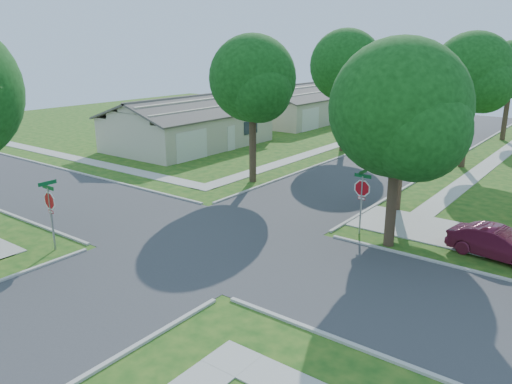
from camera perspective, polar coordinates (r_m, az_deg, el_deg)
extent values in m
plane|color=#164813|center=(22.04, -4.87, -5.62)|extent=(100.00, 100.00, 0.00)
cube|color=#333335|center=(22.04, -4.87, -5.61)|extent=(7.00, 100.00, 0.02)
cube|color=#9E9B91|center=(42.64, 25.99, 3.63)|extent=(1.20, 40.00, 0.04)
cube|color=#9E9B91|center=(46.41, 11.12, 5.91)|extent=(1.20, 40.00, 0.04)
cube|color=#9E9B91|center=(24.42, 20.98, -4.40)|extent=(8.80, 3.60, 0.05)
cube|color=gray|center=(22.28, -22.30, -2.90)|extent=(0.06, 0.06, 2.70)
cylinder|color=white|center=(22.04, -22.53, -0.94)|extent=(1.05, 0.02, 1.05)
cylinder|color=#AF0C15|center=(22.04, -22.53, -0.94)|extent=(0.90, 0.03, 0.90)
cube|color=#AF0C15|center=(22.18, -22.40, -2.10)|extent=(0.34, 0.03, 0.12)
cube|color=white|center=(22.18, -22.40, -2.10)|extent=(0.30, 0.03, 0.08)
cube|color=#0C5426|center=(21.89, -22.69, 0.49)|extent=(0.80, 0.02, 0.16)
cube|color=#0C5426|center=(21.85, -22.74, 0.94)|extent=(0.02, 0.80, 0.16)
cube|color=gray|center=(22.87, 11.91, -1.51)|extent=(0.06, 0.06, 2.70)
cylinder|color=white|center=(22.64, 12.03, 0.42)|extent=(1.05, 0.02, 1.05)
cylinder|color=#AF0C15|center=(22.64, 12.03, 0.42)|extent=(0.90, 0.03, 0.90)
cube|color=#AF0C15|center=(22.77, 11.96, -0.72)|extent=(0.34, 0.03, 0.12)
cube|color=white|center=(22.77, 11.96, -0.72)|extent=(0.30, 0.03, 0.08)
cube|color=#0C5426|center=(22.49, 12.12, 1.81)|extent=(0.80, 0.02, 0.16)
cube|color=#0C5426|center=(22.45, 12.15, 2.26)|extent=(0.02, 0.80, 0.16)
cylinder|color=#38281C|center=(26.53, 16.00, 2.10)|extent=(0.44, 0.44, 3.95)
sphere|color=#0F3A0E|center=(25.88, 16.68, 10.50)|extent=(4.80, 4.80, 4.80)
sphere|color=#0F3A0E|center=(25.21, 17.97, 8.87)|extent=(3.46, 3.46, 3.46)
sphere|color=#0F3A0E|center=(26.74, 15.60, 9.71)|extent=(3.26, 3.26, 3.26)
cylinder|color=#38281C|center=(37.75, 22.75, 5.85)|extent=(0.44, 0.44, 4.30)
sphere|color=#0F3A0E|center=(37.29, 23.50, 12.45)|extent=(5.40, 5.40, 5.40)
sphere|color=#0F3A0E|center=(36.59, 24.62, 11.20)|extent=(3.89, 3.89, 3.89)
sphere|color=#0F3A0E|center=(38.18, 22.47, 11.81)|extent=(3.67, 3.67, 3.67)
cylinder|color=#38281C|center=(50.34, 26.60, 7.70)|extent=(0.44, 0.44, 4.20)
sphere|color=#0F3A0E|center=(50.00, 27.22, 12.36)|extent=(5.00, 5.00, 5.00)
sphere|color=#0F3A0E|center=(50.78, 26.43, 11.92)|extent=(3.40, 3.40, 3.40)
cylinder|color=#38281C|center=(30.98, -0.38, 5.02)|extent=(0.44, 0.44, 4.25)
sphere|color=#0F3A0E|center=(30.43, -0.40, 12.88)|extent=(5.20, 5.20, 5.20)
sphere|color=#0F3A0E|center=(29.52, 0.41, 11.51)|extent=(3.74, 3.74, 3.74)
sphere|color=#0F3A0E|center=(31.45, -0.82, 12.05)|extent=(3.54, 3.54, 3.54)
cylinder|color=#38281C|center=(41.01, 9.93, 7.74)|extent=(0.44, 0.44, 4.44)
sphere|color=#0F3A0E|center=(40.59, 10.26, 14.08)|extent=(5.60, 5.60, 5.60)
sphere|color=#0F3A0E|center=(39.69, 11.12, 12.97)|extent=(4.03, 4.03, 4.03)
sphere|color=#0F3A0E|center=(41.63, 9.61, 13.39)|extent=(3.81, 3.81, 3.81)
cylinder|color=#38281C|center=(52.86, 16.50, 8.93)|extent=(0.44, 0.44, 3.90)
sphere|color=#0F3A0E|center=(52.54, 16.84, 13.01)|extent=(4.60, 4.60, 4.60)
sphere|color=#0F3A0E|center=(51.86, 17.45, 12.29)|extent=(3.31, 3.31, 3.31)
sphere|color=#0F3A0E|center=(53.35, 16.31, 12.60)|extent=(3.13, 3.13, 3.13)
cylinder|color=#38281C|center=(21.71, 15.22, -1.54)|extent=(0.44, 0.44, 3.54)
sphere|color=#0F3A0E|center=(20.86, 16.06, 9.21)|extent=(5.60, 5.60, 5.60)
sphere|color=#0F3A0E|center=(20.10, 17.93, 6.78)|extent=(4.03, 4.03, 4.03)
sphere|color=#0F3A0E|center=(21.88, 14.57, 8.15)|extent=(3.81, 3.81, 3.81)
cube|color=#B2A98C|center=(42.89, -7.60, 7.10)|extent=(8.00, 13.00, 2.80)
cube|color=#4A443F|center=(41.24, -5.69, 9.67)|extent=(4.42, 13.60, 1.56)
cube|color=#4A443F|center=(44.02, -9.59, 9.95)|extent=(4.42, 13.60, 1.56)
cube|color=silver|center=(37.42, -7.33, 5.28)|extent=(0.06, 3.20, 2.20)
cube|color=silver|center=(40.76, -2.85, 6.16)|extent=(0.06, 0.90, 2.00)
cube|color=#1E2633|center=(42.66, -0.61, 7.39)|extent=(0.06, 1.80, 1.10)
cube|color=#B2A98C|center=(56.15, 4.76, 9.37)|extent=(8.00, 13.00, 2.80)
cube|color=#4A443F|center=(54.90, 6.61, 11.31)|extent=(4.42, 13.60, 1.56)
cube|color=#4A443F|center=(57.03, 3.08, 11.58)|extent=(4.42, 13.60, 1.56)
cube|color=silver|center=(50.81, 6.25, 8.25)|extent=(0.06, 3.20, 2.20)
cube|color=silver|center=(54.74, 8.72, 8.64)|extent=(0.06, 0.90, 2.00)
cube|color=#1E2633|center=(56.96, 10.02, 9.43)|extent=(0.06, 1.80, 1.10)
imported|color=#4E1022|center=(22.26, 25.98, -5.33)|extent=(3.99, 1.87, 1.27)
imported|color=black|center=(41.86, 19.03, 5.30)|extent=(2.21, 4.90, 1.63)
imported|color=black|center=(52.63, 17.97, 7.42)|extent=(2.09, 5.02, 1.45)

